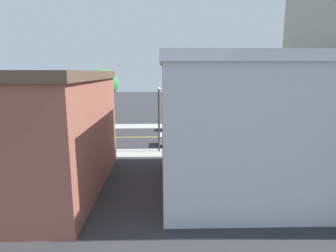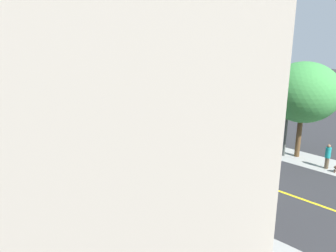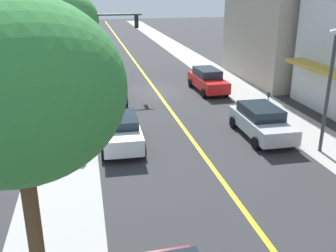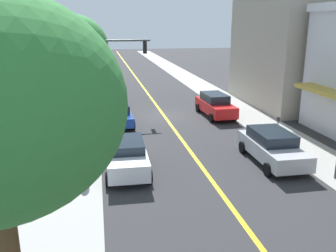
# 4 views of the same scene
# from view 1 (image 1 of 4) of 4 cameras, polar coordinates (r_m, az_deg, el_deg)

# --- Properties ---
(ground_plane) EXTENTS (140.00, 140.00, 0.00)m
(ground_plane) POSITION_cam_1_polar(r_m,az_deg,el_deg) (33.03, 20.60, -1.96)
(ground_plane) COLOR #2D2D30
(sidewalk_left) EXTENTS (3.05, 126.00, 0.01)m
(sidewalk_left) POSITION_cam_1_polar(r_m,az_deg,el_deg) (27.45, 25.50, -4.87)
(sidewalk_left) COLOR #9E9E99
(sidewalk_left) RESTS_ON ground
(sidewalk_right) EXTENTS (3.05, 126.00, 0.01)m
(sidewalk_right) POSITION_cam_1_polar(r_m,az_deg,el_deg) (38.84, 17.15, 0.11)
(sidewalk_right) COLOR #9E9E99
(sidewalk_right) RESTS_ON ground
(road_centerline_stripe) EXTENTS (0.20, 126.00, 0.00)m
(road_centerline_stripe) POSITION_cam_1_polar(r_m,az_deg,el_deg) (33.03, 20.60, -1.96)
(road_centerline_stripe) COLOR yellow
(road_centerline_stripe) RESTS_ON ground
(brick_apartment_block) EXTENTS (10.76, 8.94, 7.91)m
(brick_apartment_block) POSITION_cam_1_polar(r_m,az_deg,el_deg) (17.11, 13.51, 0.50)
(brick_apartment_block) COLOR silver
(brick_apartment_block) RESTS_ON ground
(pale_office_building) EXTENTS (11.33, 8.32, 7.05)m
(pale_office_building) POSITION_cam_1_polar(r_m,az_deg,el_deg) (18.27, -26.12, -1.05)
(pale_office_building) COLOR #935142
(pale_office_building) RESTS_ON ground
(street_tree_left_near) EXTENTS (4.31, 4.31, 7.36)m
(street_tree_left_near) POSITION_cam_1_polar(r_m,az_deg,el_deg) (37.04, -13.36, 8.37)
(street_tree_left_near) COLOR brown
(street_tree_left_near) RESTS_ON ground
(street_tree_right_corner) EXTENTS (5.36, 5.36, 7.39)m
(street_tree_right_corner) POSITION_cam_1_polar(r_m,az_deg,el_deg) (39.07, 19.99, 7.54)
(street_tree_right_corner) COLOR brown
(street_tree_right_corner) RESTS_ON ground
(fire_hydrant) EXTENTS (0.44, 0.24, 0.85)m
(fire_hydrant) POSITION_cam_1_polar(r_m,az_deg,el_deg) (28.87, 28.16, -3.51)
(fire_hydrant) COLOR yellow
(fire_hydrant) RESTS_ON ground
(parking_meter) EXTENTS (0.12, 0.18, 1.39)m
(parking_meter) POSITION_cam_1_polar(r_m,az_deg,el_deg) (25.58, 11.05, -2.98)
(parking_meter) COLOR #4C4C51
(parking_meter) RESTS_ON ground
(traffic_light_mast) EXTENTS (5.17, 0.32, 6.03)m
(traffic_light_mast) POSITION_cam_1_polar(r_m,az_deg,el_deg) (36.76, 19.98, 5.68)
(traffic_light_mast) COLOR #474C47
(traffic_light_mast) RESTS_ON ground
(street_lamp) EXTENTS (0.70, 0.36, 5.68)m
(street_lamp) POSITION_cam_1_polar(r_m,az_deg,el_deg) (24.49, -1.86, 2.95)
(street_lamp) COLOR #38383D
(street_lamp) RESTS_ON ground
(red_sedan_left_curb) EXTENTS (2.05, 4.82, 1.67)m
(red_sedan_left_curb) POSITION_cam_1_polar(r_m,az_deg,el_deg) (29.23, 22.08, -1.96)
(red_sedan_left_curb) COLOR red
(red_sedan_left_curb) RESTS_ON ground
(blue_sedan_right_curb) EXTENTS (2.23, 4.65, 1.43)m
(blue_sedan_right_curb) POSITION_cam_1_polar(r_m,az_deg,el_deg) (35.69, 16.05, 0.48)
(blue_sedan_right_curb) COLOR #1E429E
(blue_sedan_right_curb) RESTS_ON ground
(silver_sedan_left_curb) EXTENTS (2.16, 4.70, 1.59)m
(silver_sedan_left_curb) POSITION_cam_1_polar(r_m,az_deg,el_deg) (27.01, 3.31, -2.24)
(silver_sedan_left_curb) COLOR #B7BABF
(silver_sedan_left_curb) RESTS_ON ground
(maroon_sedan_right_curb) EXTENTS (2.16, 4.56, 1.64)m
(maroon_sedan_right_curb) POSITION_cam_1_polar(r_m,az_deg,el_deg) (35.21, -16.80, 0.45)
(maroon_sedan_right_curb) COLOR maroon
(maroon_sedan_right_curb) RESTS_ON ground
(gold_sedan_left_curb) EXTENTS (2.11, 4.33, 1.50)m
(gold_sedan_left_curb) POSITION_cam_1_polar(r_m,az_deg,el_deg) (29.23, -23.35, -2.20)
(gold_sedan_left_curb) COLOR #B29338
(gold_sedan_left_curb) RESTS_ON ground
(white_sedan_right_curb) EXTENTS (2.11, 4.29, 1.51)m
(white_sedan_right_curb) POSITION_cam_1_polar(r_m,az_deg,el_deg) (34.08, 2.57, 0.49)
(white_sedan_right_curb) COLOR silver
(white_sedan_right_curb) RESTS_ON ground
(pedestrian_black_shirt) EXTENTS (0.34, 0.34, 1.75)m
(pedestrian_black_shirt) POSITION_cam_1_polar(r_m,az_deg,el_deg) (35.86, 1.67, 1.23)
(pedestrian_black_shirt) COLOR #33384C
(pedestrian_black_shirt) RESTS_ON ground
(pedestrian_teal_shirt) EXTENTS (0.38, 0.38, 1.83)m
(pedestrian_teal_shirt) POSITION_cam_1_polar(r_m,az_deg,el_deg) (39.76, 23.54, 1.33)
(pedestrian_teal_shirt) COLOR brown
(pedestrian_teal_shirt) RESTS_ON ground
(small_dog) EXTENTS (0.71, 0.70, 0.61)m
(small_dog) POSITION_cam_1_polar(r_m,az_deg,el_deg) (40.13, 24.75, 0.50)
(small_dog) COLOR #4C3828
(small_dog) RESTS_ON ground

